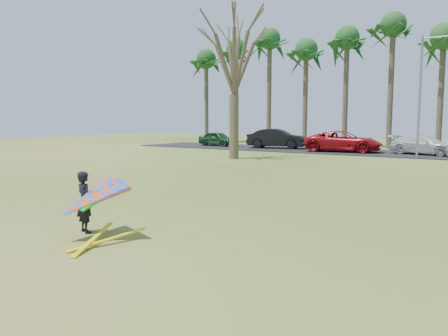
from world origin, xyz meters
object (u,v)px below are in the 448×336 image
Objects in this scene: bare_tree_left at (234,52)px; kite_flyer at (88,200)px; streetlight at (423,91)px; car_1 at (277,139)px; car_3 at (424,145)px; car_2 at (343,141)px; car_0 at (218,139)px.

bare_tree_left reaches higher than kite_flyer.
streetlight is 13.04m from car_1.
bare_tree_left is 1.21× the size of streetlight.
streetlight is at bearing -161.30° from car_3.
bare_tree_left is 11.86m from car_2.
car_3 is (5.76, 0.66, -0.11)m from car_2.
car_0 is (-8.23, 9.99, -6.18)m from bare_tree_left.
car_3 is at bearing 45.04° from bare_tree_left.
kite_flyer reaches higher than car_1.
bare_tree_left reaches higher than car_3.
kite_flyer is at bearing -169.85° from car_3.
car_1 is at bearing -84.80° from car_0.
streetlight is 25.39m from kite_flyer.
streetlight is 2.01× the size of car_0.
car_1 is 11.95m from car_3.
car_2 is at bearing 65.76° from bare_tree_left.
bare_tree_left is at bearing 178.75° from car_1.
car_2 is (12.42, -0.68, 0.13)m from car_0.
kite_flyer is at bearing 179.19° from car_2.
streetlight is at bearing -116.71° from car_1.
streetlight is at bearing 34.57° from bare_tree_left.
kite_flyer is at bearing -145.94° from car_0.
car_2 is (-5.97, 2.31, -3.59)m from streetlight.
bare_tree_left is at bearing 147.47° from car_2.
bare_tree_left is at bearing 149.63° from car_3.
car_0 is 32.26m from kite_flyer.
car_1 is 1.07× the size of car_3.
car_3 is at bearing -103.06° from car_1.
car_1 is (6.23, 0.10, 0.17)m from car_0.
car_3 reaches higher than car_0.
bare_tree_left is 12.58m from streetlight.
bare_tree_left is 1.89× the size of car_1.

